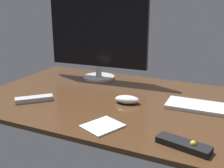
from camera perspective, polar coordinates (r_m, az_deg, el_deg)
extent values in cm
cube|color=#4C301C|center=(137.84, 2.42, -3.57)|extent=(140.00, 84.00, 2.00)
cylinder|color=silver|center=(172.69, -2.64, 1.35)|extent=(18.73, 18.73, 1.20)
cylinder|color=silver|center=(171.65, -2.65, 2.60)|extent=(3.51, 3.51, 6.56)
cube|color=black|center=(167.35, -2.76, 9.98)|extent=(58.71, 7.66, 37.94)
cube|color=silver|center=(133.10, 18.32, -4.44)|extent=(35.66, 14.86, 1.60)
ellipsoid|color=silver|center=(133.03, 3.00, -3.07)|extent=(12.34, 8.43, 3.68)
cube|color=black|center=(99.48, 13.95, -11.52)|extent=(18.96, 9.27, 2.13)
sphere|color=yellow|center=(97.77, 15.75, -11.27)|extent=(2.01, 2.01, 2.01)
cube|color=#B7B7BC|center=(140.42, -15.14, -2.88)|extent=(15.57, 15.45, 2.16)
cube|color=white|center=(110.51, -1.87, -8.32)|extent=(16.10, 17.30, 0.72)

